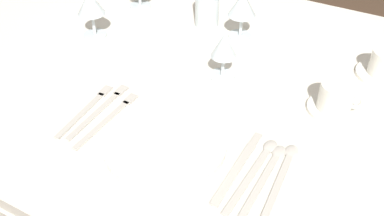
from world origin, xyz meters
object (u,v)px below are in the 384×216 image
at_px(dinner_plate, 165,144).
at_px(spoon_tea, 283,171).
at_px(fork_outer, 110,118).
at_px(fork_inner, 101,109).
at_px(spoon_dessert, 268,172).
at_px(wine_glass_far, 90,5).
at_px(coffee_cup_left, 337,96).
at_px(dinner_knife, 237,169).
at_px(wine_glass_right, 224,48).
at_px(wine_glass_centre, 242,6).
at_px(drink_tumbler, 207,7).
at_px(fork_salad, 87,108).
at_px(spoon_soup, 257,166).

bearing_deg(dinner_plate, spoon_tea, 11.67).
height_order(dinner_plate, fork_outer, dinner_plate).
distance_m(fork_inner, spoon_dessert, 0.42).
height_order(spoon_dessert, wine_glass_far, wine_glass_far).
bearing_deg(coffee_cup_left, fork_inner, -151.93).
distance_m(dinner_knife, wine_glass_right, 0.33).
height_order(fork_outer, wine_glass_far, wine_glass_far).
relative_size(dinner_knife, wine_glass_centre, 1.61).
distance_m(fork_inner, drink_tumbler, 0.49).
relative_size(fork_salad, wine_glass_right, 1.66).
height_order(fork_outer, wine_glass_right, wine_glass_right).
relative_size(wine_glass_centre, wine_glass_right, 1.10).
bearing_deg(drink_tumbler, fork_outer, -89.58).
bearing_deg(drink_tumbler, coffee_cup_left, -26.79).
bearing_deg(wine_glass_far, drink_tumbler, 40.04).
distance_m(fork_outer, fork_inner, 0.04).
xyz_separation_m(spoon_tea, drink_tumbler, (-0.41, 0.47, 0.06)).
relative_size(fork_inner, spoon_soup, 0.96).
xyz_separation_m(fork_salad, dinner_knife, (0.39, -0.01, 0.00)).
bearing_deg(dinner_plate, fork_salad, 175.26).
bearing_deg(fork_outer, wine_glass_far, 132.99).
bearing_deg(wine_glass_right, fork_inner, -126.95).
bearing_deg(fork_outer, dinner_knife, -0.77).
relative_size(fork_inner, fork_salad, 1.06).
distance_m(spoon_soup, spoon_tea, 0.05).
height_order(fork_outer, wine_glass_centre, wine_glass_centre).
xyz_separation_m(spoon_soup, spoon_dessert, (0.02, -0.00, 0.00)).
xyz_separation_m(wine_glass_right, drink_tumbler, (-0.16, 0.23, -0.03)).
bearing_deg(dinner_knife, drink_tumbler, 122.83).
distance_m(spoon_dessert, drink_tumbler, 0.62).
height_order(fork_salad, dinner_knife, same).
xyz_separation_m(dinner_plate, wine_glass_far, (-0.42, 0.30, 0.09)).
height_order(dinner_plate, spoon_dessert, dinner_plate).
height_order(dinner_plate, drink_tumbler, drink_tumbler).
distance_m(spoon_dessert, wine_glass_far, 0.70).
bearing_deg(dinner_plate, drink_tumbler, 107.58).
xyz_separation_m(dinner_plate, spoon_soup, (0.20, 0.04, -0.01)).
distance_m(fork_outer, wine_glass_right, 0.33).
bearing_deg(dinner_knife, fork_inner, 176.76).
bearing_deg(spoon_tea, drink_tumbler, 131.39).
distance_m(fork_outer, spoon_dessert, 0.38).
distance_m(dinner_knife, spoon_dessert, 0.06).
xyz_separation_m(fork_inner, spoon_dessert, (0.42, 0.00, 0.00)).
bearing_deg(spoon_tea, fork_outer, -175.22).
bearing_deg(wine_glass_far, fork_salad, -54.98).
height_order(fork_inner, wine_glass_centre, wine_glass_centre).
height_order(spoon_tea, wine_glass_right, wine_glass_right).
bearing_deg(wine_glass_centre, fork_inner, -108.13).
xyz_separation_m(coffee_cup_left, wine_glass_far, (-0.71, 0.01, 0.06)).
relative_size(fork_inner, spoon_tea, 1.02).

